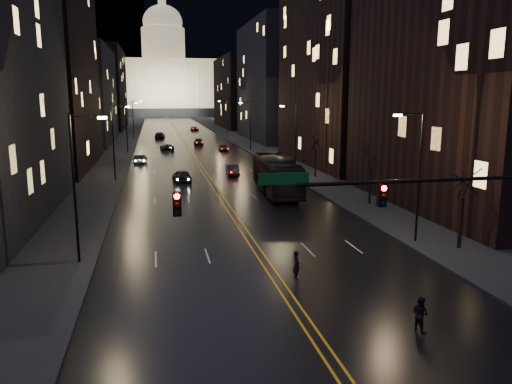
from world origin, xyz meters
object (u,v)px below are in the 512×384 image
pedestrian_a (297,265)px  pedestrian_b (420,314)px  bus (277,175)px  oncoming_car_a (182,176)px  traffic_signal (431,204)px  oncoming_car_b (140,159)px  receding_car_a (233,170)px

pedestrian_a → pedestrian_b: pedestrian_a is taller
bus → oncoming_car_a: size_ratio=3.00×
oncoming_car_a → pedestrian_a: 33.11m
traffic_signal → oncoming_car_b: size_ratio=4.26×
receding_car_a → bus: bearing=-72.9°
traffic_signal → oncoming_car_a: bearing=103.7°
pedestrian_a → traffic_signal: bearing=-140.3°
pedestrian_b → pedestrian_a: bearing=3.2°
oncoming_car_b → pedestrian_a: (9.59, -50.62, 0.14)m
oncoming_car_a → pedestrian_a: pedestrian_a is taller
oncoming_car_a → pedestrian_a: bearing=91.6°
oncoming_car_a → oncoming_car_b: oncoming_car_a is taller
oncoming_car_b → pedestrian_b: size_ratio=2.60×
bus → traffic_signal: bearing=-86.6°
oncoming_car_b → receding_car_a: 18.21m
traffic_signal → oncoming_car_b: traffic_signal is taller
traffic_signal → oncoming_car_a: traffic_signal is taller
traffic_signal → receding_car_a: (-2.58, 41.78, -4.42)m
bus → pedestrian_b: (-1.45, -31.61, -1.09)m
bus → pedestrian_a: (-4.92, -24.61, -1.06)m
oncoming_car_b → pedestrian_b: bearing=110.4°
oncoming_car_b → pedestrian_a: pedestrian_a is taller
oncoming_car_a → oncoming_car_b: 18.54m
bus → pedestrian_a: bus is taller
pedestrian_b → bus: bearing=-25.8°
pedestrian_a → receding_car_a: bearing=-7.7°
oncoming_car_a → oncoming_car_b: bearing=-79.9°
bus → pedestrian_a: 25.12m
oncoming_car_a → receding_car_a: (6.65, 3.96, -0.08)m
oncoming_car_b → bus: bearing=126.7°
traffic_signal → pedestrian_b: traffic_signal is taller
bus → oncoming_car_b: bearing=122.7°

